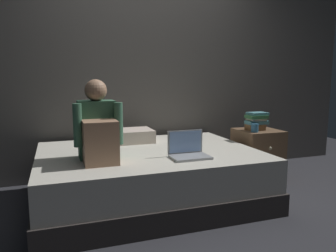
{
  "coord_description": "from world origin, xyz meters",
  "views": [
    {
      "loc": [
        -0.99,
        -2.52,
        1.14
      ],
      "look_at": [
        -0.07,
        0.1,
        0.73
      ],
      "focal_mm": 34.46,
      "sensor_mm": 36.0,
      "label": 1
    }
  ],
  "objects_px": {
    "laptop": "(188,151)",
    "pillow": "(125,136)",
    "person_sitting": "(98,130)",
    "book_stack": "(256,121)",
    "mug": "(255,128)",
    "bed": "(148,175)",
    "nightstand": "(257,156)"
  },
  "relations": [
    {
      "from": "laptop",
      "to": "mug",
      "type": "distance_m",
      "value": 1.0
    },
    {
      "from": "laptop",
      "to": "mug",
      "type": "bearing_deg",
      "value": 22.99
    },
    {
      "from": "nightstand",
      "to": "book_stack",
      "type": "bearing_deg",
      "value": -160.33
    },
    {
      "from": "laptop",
      "to": "pillow",
      "type": "xyz_separation_m",
      "value": [
        -0.37,
        0.81,
        0.01
      ]
    },
    {
      "from": "pillow",
      "to": "laptop",
      "type": "bearing_deg",
      "value": -65.44
    },
    {
      "from": "bed",
      "to": "nightstand",
      "type": "relative_size",
      "value": 3.44
    },
    {
      "from": "mug",
      "to": "laptop",
      "type": "bearing_deg",
      "value": -157.01
    },
    {
      "from": "pillow",
      "to": "book_stack",
      "type": "xyz_separation_m",
      "value": [
        1.38,
        -0.32,
        0.14
      ]
    },
    {
      "from": "laptop",
      "to": "person_sitting",
      "type": "bearing_deg",
      "value": 167.67
    },
    {
      "from": "pillow",
      "to": "nightstand",
      "type": "bearing_deg",
      "value": -11.95
    },
    {
      "from": "bed",
      "to": "nightstand",
      "type": "distance_m",
      "value": 1.31
    },
    {
      "from": "bed",
      "to": "laptop",
      "type": "bearing_deg",
      "value": -55.17
    },
    {
      "from": "bed",
      "to": "mug",
      "type": "bearing_deg",
      "value": 1.45
    },
    {
      "from": "person_sitting",
      "to": "laptop",
      "type": "xyz_separation_m",
      "value": [
        0.73,
        -0.16,
        -0.2
      ]
    },
    {
      "from": "mug",
      "to": "pillow",
      "type": "bearing_deg",
      "value": 161.94
    },
    {
      "from": "person_sitting",
      "to": "book_stack",
      "type": "bearing_deg",
      "value": 10.95
    },
    {
      "from": "book_stack",
      "to": "pillow",
      "type": "bearing_deg",
      "value": 167.1
    },
    {
      "from": "person_sitting",
      "to": "laptop",
      "type": "distance_m",
      "value": 0.77
    },
    {
      "from": "bed",
      "to": "book_stack",
      "type": "height_order",
      "value": "book_stack"
    },
    {
      "from": "pillow",
      "to": "book_stack",
      "type": "distance_m",
      "value": 1.42
    },
    {
      "from": "pillow",
      "to": "mug",
      "type": "xyz_separation_m",
      "value": [
        1.29,
        -0.42,
        0.08
      ]
    },
    {
      "from": "laptop",
      "to": "book_stack",
      "type": "bearing_deg",
      "value": 26.17
    },
    {
      "from": "bed",
      "to": "nightstand",
      "type": "bearing_deg",
      "value": 6.56
    },
    {
      "from": "laptop",
      "to": "pillow",
      "type": "relative_size",
      "value": 0.57
    },
    {
      "from": "laptop",
      "to": "pillow",
      "type": "bearing_deg",
      "value": 114.56
    },
    {
      "from": "laptop",
      "to": "book_stack",
      "type": "xyz_separation_m",
      "value": [
        1.01,
        0.49,
        0.15
      ]
    },
    {
      "from": "person_sitting",
      "to": "book_stack",
      "type": "xyz_separation_m",
      "value": [
        1.74,
        0.34,
        -0.05
      ]
    },
    {
      "from": "nightstand",
      "to": "person_sitting",
      "type": "height_order",
      "value": "person_sitting"
    },
    {
      "from": "mug",
      "to": "person_sitting",
      "type": "bearing_deg",
      "value": -172.02
    },
    {
      "from": "person_sitting",
      "to": "book_stack",
      "type": "height_order",
      "value": "person_sitting"
    },
    {
      "from": "nightstand",
      "to": "person_sitting",
      "type": "distance_m",
      "value": 1.86
    },
    {
      "from": "book_stack",
      "to": "laptop",
      "type": "bearing_deg",
      "value": -153.83
    }
  ]
}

